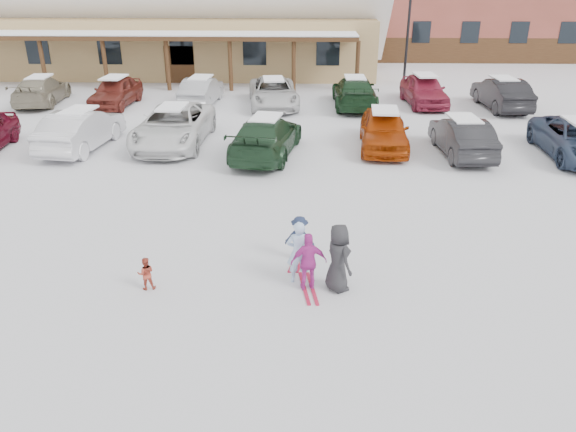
{
  "coord_description": "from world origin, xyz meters",
  "views": [
    {
      "loc": [
        0.7,
        -11.65,
        6.7
      ],
      "look_at": [
        0.3,
        1.0,
        1.0
      ],
      "focal_mm": 35.0,
      "sensor_mm": 36.0,
      "label": 1
    }
  ],
  "objects_px": {
    "lamp_post": "(408,24)",
    "child_navy": "(299,238)",
    "day_lodge": "(162,9)",
    "parked_car_11": "(354,92)",
    "parked_car_8": "(115,92)",
    "toddler_red": "(146,274)",
    "parked_car_7": "(41,90)",
    "parked_car_5": "(462,137)",
    "parked_car_2": "(174,126)",
    "bystander_dark": "(338,258)",
    "adult_skier": "(298,252)",
    "parked_car_1": "(81,130)",
    "parked_car_3": "(266,137)",
    "parked_car_4": "(384,129)",
    "parked_car_9": "(201,91)",
    "parked_car_13": "(502,94)",
    "child_magenta": "(309,262)",
    "parked_car_12": "(424,90)",
    "parked_car_10": "(273,93)"
  },
  "relations": [
    {
      "from": "day_lodge",
      "to": "parked_car_11",
      "type": "height_order",
      "value": "day_lodge"
    },
    {
      "from": "parked_car_1",
      "to": "parked_car_7",
      "type": "relative_size",
      "value": 0.98
    },
    {
      "from": "parked_car_5",
      "to": "parked_car_13",
      "type": "bearing_deg",
      "value": -119.54
    },
    {
      "from": "parked_car_2",
      "to": "parked_car_4",
      "type": "height_order",
      "value": "parked_car_2"
    },
    {
      "from": "child_navy",
      "to": "parked_car_9",
      "type": "distance_m",
      "value": 17.54
    },
    {
      "from": "lamp_post",
      "to": "parked_car_9",
      "type": "distance_m",
      "value": 13.07
    },
    {
      "from": "parked_car_2",
      "to": "parked_car_11",
      "type": "relative_size",
      "value": 1.09
    },
    {
      "from": "parked_car_7",
      "to": "parked_car_9",
      "type": "relative_size",
      "value": 1.14
    },
    {
      "from": "parked_car_1",
      "to": "parked_car_3",
      "type": "relative_size",
      "value": 0.92
    },
    {
      "from": "parked_car_8",
      "to": "parked_car_11",
      "type": "xyz_separation_m",
      "value": [
        12.21,
        0.2,
        0.01
      ]
    },
    {
      "from": "bystander_dark",
      "to": "parked_car_5",
      "type": "relative_size",
      "value": 0.37
    },
    {
      "from": "adult_skier",
      "to": "parked_car_1",
      "type": "bearing_deg",
      "value": -53.67
    },
    {
      "from": "parked_car_5",
      "to": "parked_car_2",
      "type": "bearing_deg",
      "value": -7.74
    },
    {
      "from": "parked_car_1",
      "to": "parked_car_5",
      "type": "xyz_separation_m",
      "value": [
        14.75,
        -0.32,
        -0.06
      ]
    },
    {
      "from": "child_magenta",
      "to": "parked_car_1",
      "type": "bearing_deg",
      "value": -57.96
    },
    {
      "from": "parked_car_2",
      "to": "parked_car_10",
      "type": "height_order",
      "value": "parked_car_2"
    },
    {
      "from": "toddler_red",
      "to": "parked_car_5",
      "type": "height_order",
      "value": "parked_car_5"
    },
    {
      "from": "parked_car_11",
      "to": "parked_car_1",
      "type": "bearing_deg",
      "value": 33.2
    },
    {
      "from": "child_navy",
      "to": "parked_car_3",
      "type": "bearing_deg",
      "value": -68.6
    },
    {
      "from": "parked_car_8",
      "to": "parked_car_12",
      "type": "distance_m",
      "value": 15.84
    },
    {
      "from": "parked_car_5",
      "to": "parked_car_9",
      "type": "height_order",
      "value": "parked_car_5"
    },
    {
      "from": "lamp_post",
      "to": "parked_car_4",
      "type": "distance_m",
      "value": 13.79
    },
    {
      "from": "bystander_dark",
      "to": "parked_car_1",
      "type": "distance_m",
      "value": 14.01
    },
    {
      "from": "adult_skier",
      "to": "parked_car_2",
      "type": "bearing_deg",
      "value": -68.87
    },
    {
      "from": "parked_car_3",
      "to": "parked_car_11",
      "type": "distance_m",
      "value": 9.05
    },
    {
      "from": "parked_car_5",
      "to": "day_lodge",
      "type": "bearing_deg",
      "value": -52.86
    },
    {
      "from": "parked_car_3",
      "to": "parked_car_7",
      "type": "distance_m",
      "value": 14.85
    },
    {
      "from": "parked_car_12",
      "to": "parked_car_1",
      "type": "bearing_deg",
      "value": -155.46
    },
    {
      "from": "parked_car_8",
      "to": "parked_car_11",
      "type": "distance_m",
      "value": 12.21
    },
    {
      "from": "toddler_red",
      "to": "parked_car_7",
      "type": "distance_m",
      "value": 20.78
    },
    {
      "from": "parked_car_1",
      "to": "parked_car_5",
      "type": "height_order",
      "value": "parked_car_1"
    },
    {
      "from": "toddler_red",
      "to": "parked_car_8",
      "type": "relative_size",
      "value": 0.18
    },
    {
      "from": "parked_car_9",
      "to": "parked_car_12",
      "type": "height_order",
      "value": "parked_car_12"
    },
    {
      "from": "lamp_post",
      "to": "adult_skier",
      "type": "xyz_separation_m",
      "value": [
        -6.09,
        -23.57,
        -2.71
      ]
    },
    {
      "from": "parked_car_3",
      "to": "parked_car_9",
      "type": "distance_m",
      "value": 9.35
    },
    {
      "from": "lamp_post",
      "to": "parked_car_11",
      "type": "distance_m",
      "value": 7.56
    },
    {
      "from": "lamp_post",
      "to": "child_navy",
      "type": "xyz_separation_m",
      "value": [
        -6.08,
        -22.51,
        -2.88
      ]
    },
    {
      "from": "parked_car_3",
      "to": "adult_skier",
      "type": "bearing_deg",
      "value": 107.27
    },
    {
      "from": "bystander_dark",
      "to": "parked_car_9",
      "type": "distance_m",
      "value": 19.11
    },
    {
      "from": "parked_car_2",
      "to": "parked_car_4",
      "type": "relative_size",
      "value": 1.24
    },
    {
      "from": "lamp_post",
      "to": "child_navy",
      "type": "distance_m",
      "value": 23.5
    },
    {
      "from": "parked_car_4",
      "to": "parked_car_12",
      "type": "bearing_deg",
      "value": 72.55
    },
    {
      "from": "day_lodge",
      "to": "bystander_dark",
      "type": "height_order",
      "value": "day_lodge"
    },
    {
      "from": "parked_car_9",
      "to": "parked_car_1",
      "type": "bearing_deg",
      "value": 70.86
    },
    {
      "from": "child_magenta",
      "to": "parked_car_9",
      "type": "bearing_deg",
      "value": -81.95
    },
    {
      "from": "bystander_dark",
      "to": "child_magenta",
      "type": "bearing_deg",
      "value": 62.9
    },
    {
      "from": "day_lodge",
      "to": "parked_car_5",
      "type": "height_order",
      "value": "day_lodge"
    },
    {
      "from": "adult_skier",
      "to": "parked_car_1",
      "type": "relative_size",
      "value": 0.32
    },
    {
      "from": "day_lodge",
      "to": "parked_car_11",
      "type": "bearing_deg",
      "value": -41.99
    },
    {
      "from": "child_navy",
      "to": "parked_car_1",
      "type": "xyz_separation_m",
      "value": [
        -8.68,
        8.87,
        0.2
      ]
    }
  ]
}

